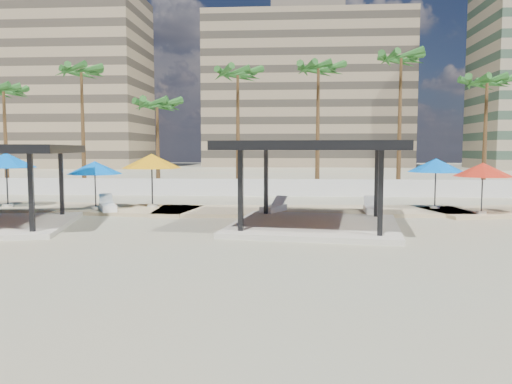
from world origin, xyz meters
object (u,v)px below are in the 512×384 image
lounger_a (108,207)px  lounger_b (274,208)px  lounger_c (371,209)px  umbrella_a (6,160)px  umbrella_c (483,170)px  pavilion_central (315,177)px

lounger_a → lounger_b: lounger_a is taller
lounger_a → lounger_c: bearing=-116.8°
umbrella_a → umbrella_c: size_ratio=1.08×
lounger_b → lounger_c: size_ratio=1.00×
umbrella_a → umbrella_c: umbrella_a is taller
umbrella_c → umbrella_a: bearing=177.0°
umbrella_c → lounger_a: size_ratio=1.59×
lounger_b → lounger_c: (4.84, 0.00, 0.00)m
umbrella_a → lounger_c: size_ratio=1.82×
pavilion_central → lounger_c: 5.21m
umbrella_a → lounger_c: (19.42, -1.25, -2.34)m
pavilion_central → lounger_a: 11.22m
pavilion_central → umbrella_a: 17.22m
umbrella_a → lounger_b: umbrella_a is taller
pavilion_central → umbrella_c: bearing=32.8°
pavilion_central → umbrella_a: size_ratio=2.18×
pavilion_central → lounger_b: (-1.85, 3.86, -1.81)m
lounger_c → lounger_a: bearing=93.3°
umbrella_a → lounger_a: size_ratio=1.71×
pavilion_central → lounger_c: bearing=60.3°
lounger_a → lounger_b: 8.53m
umbrella_c → lounger_c: size_ratio=1.69×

